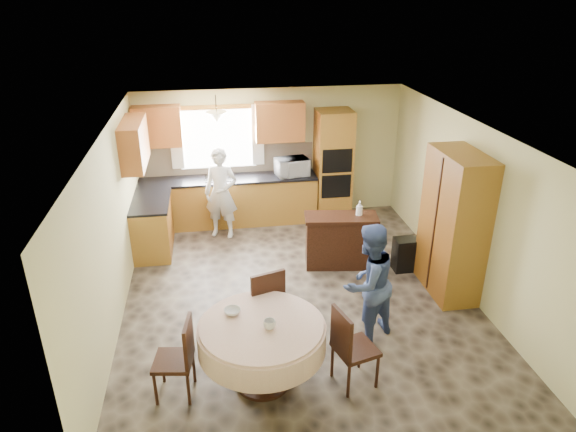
{
  "coord_description": "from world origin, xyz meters",
  "views": [
    {
      "loc": [
        -1.16,
        -6.37,
        4.2
      ],
      "look_at": [
        -0.1,
        0.3,
        1.15
      ],
      "focal_mm": 32.0,
      "sensor_mm": 36.0,
      "label": 1
    }
  ],
  "objects_px": {
    "dining_table": "(262,338)",
    "chair_right": "(350,345)",
    "chair_back": "(265,302)",
    "sideboard": "(340,242)",
    "person_dining": "(368,283)",
    "person_sink": "(221,193)",
    "cupboard": "(453,225)",
    "oven_tower": "(333,165)",
    "chair_left": "(180,355)"
  },
  "relations": [
    {
      "from": "sideboard",
      "to": "dining_table",
      "type": "distance_m",
      "value": 2.98
    },
    {
      "from": "dining_table",
      "to": "chair_left",
      "type": "bearing_deg",
      "value": -178.61
    },
    {
      "from": "cupboard",
      "to": "person_dining",
      "type": "height_order",
      "value": "cupboard"
    },
    {
      "from": "oven_tower",
      "to": "chair_back",
      "type": "height_order",
      "value": "oven_tower"
    },
    {
      "from": "dining_table",
      "to": "person_sink",
      "type": "relative_size",
      "value": 0.86
    },
    {
      "from": "person_sink",
      "to": "person_dining",
      "type": "distance_m",
      "value": 3.68
    },
    {
      "from": "cupboard",
      "to": "person_sink",
      "type": "height_order",
      "value": "cupboard"
    },
    {
      "from": "chair_left",
      "to": "person_dining",
      "type": "distance_m",
      "value": 2.44
    },
    {
      "from": "sideboard",
      "to": "chair_right",
      "type": "distance_m",
      "value": 2.77
    },
    {
      "from": "dining_table",
      "to": "chair_right",
      "type": "distance_m",
      "value": 0.98
    },
    {
      "from": "sideboard",
      "to": "chair_back",
      "type": "relative_size",
      "value": 1.07
    },
    {
      "from": "dining_table",
      "to": "chair_back",
      "type": "xyz_separation_m",
      "value": [
        0.12,
        0.76,
        -0.04
      ]
    },
    {
      "from": "cupboard",
      "to": "chair_right",
      "type": "xyz_separation_m",
      "value": [
        -1.98,
        -1.74,
        -0.52
      ]
    },
    {
      "from": "cupboard",
      "to": "person_sink",
      "type": "relative_size",
      "value": 1.3
    },
    {
      "from": "oven_tower",
      "to": "cupboard",
      "type": "bearing_deg",
      "value": -69.64
    },
    {
      "from": "sideboard",
      "to": "dining_table",
      "type": "height_order",
      "value": "sideboard"
    },
    {
      "from": "oven_tower",
      "to": "chair_right",
      "type": "distance_m",
      "value": 4.74
    },
    {
      "from": "person_dining",
      "to": "person_sink",
      "type": "bearing_deg",
      "value": -91.23
    },
    {
      "from": "oven_tower",
      "to": "chair_left",
      "type": "bearing_deg",
      "value": -121.82
    },
    {
      "from": "oven_tower",
      "to": "chair_left",
      "type": "height_order",
      "value": "oven_tower"
    },
    {
      "from": "chair_left",
      "to": "person_dining",
      "type": "relative_size",
      "value": 0.61
    },
    {
      "from": "chair_back",
      "to": "chair_right",
      "type": "height_order",
      "value": "chair_back"
    },
    {
      "from": "chair_left",
      "to": "sideboard",
      "type": "bearing_deg",
      "value": 144.96
    },
    {
      "from": "chair_left",
      "to": "chair_back",
      "type": "distance_m",
      "value": 1.29
    },
    {
      "from": "oven_tower",
      "to": "person_sink",
      "type": "distance_m",
      "value": 2.23
    },
    {
      "from": "dining_table",
      "to": "chair_right",
      "type": "xyz_separation_m",
      "value": [
        0.96,
        -0.17,
        -0.08
      ]
    },
    {
      "from": "chair_right",
      "to": "person_sink",
      "type": "xyz_separation_m",
      "value": [
        -1.24,
        4.11,
        0.27
      ]
    },
    {
      "from": "cupboard",
      "to": "dining_table",
      "type": "relative_size",
      "value": 1.5
    },
    {
      "from": "person_dining",
      "to": "cupboard",
      "type": "bearing_deg",
      "value": -178.29
    },
    {
      "from": "oven_tower",
      "to": "person_dining",
      "type": "relative_size",
      "value": 1.33
    },
    {
      "from": "chair_back",
      "to": "person_sink",
      "type": "height_order",
      "value": "person_sink"
    },
    {
      "from": "sideboard",
      "to": "oven_tower",
      "type": "bearing_deg",
      "value": 88.46
    },
    {
      "from": "person_sink",
      "to": "oven_tower",
      "type": "bearing_deg",
      "value": 32.37
    },
    {
      "from": "cupboard",
      "to": "chair_right",
      "type": "distance_m",
      "value": 2.69
    },
    {
      "from": "sideboard",
      "to": "cupboard",
      "type": "relative_size",
      "value": 0.54
    },
    {
      "from": "chair_left",
      "to": "dining_table",
      "type": "bearing_deg",
      "value": 100.17
    },
    {
      "from": "chair_right",
      "to": "person_sink",
      "type": "distance_m",
      "value": 4.3
    },
    {
      "from": "cupboard",
      "to": "chair_left",
      "type": "relative_size",
      "value": 2.23
    },
    {
      "from": "chair_back",
      "to": "person_dining",
      "type": "relative_size",
      "value": 0.67
    },
    {
      "from": "chair_right",
      "to": "cupboard",
      "type": "bearing_deg",
      "value": -64.05
    },
    {
      "from": "cupboard",
      "to": "sideboard",
      "type": "bearing_deg",
      "value": 145.17
    },
    {
      "from": "oven_tower",
      "to": "person_dining",
      "type": "bearing_deg",
      "value": -96.87
    },
    {
      "from": "chair_right",
      "to": "dining_table",
      "type": "bearing_deg",
      "value": 64.5
    },
    {
      "from": "oven_tower",
      "to": "cupboard",
      "type": "xyz_separation_m",
      "value": [
        1.07,
        -2.88,
        0.01
      ]
    },
    {
      "from": "dining_table",
      "to": "oven_tower",
      "type": "bearing_deg",
      "value": 67.19
    },
    {
      "from": "oven_tower",
      "to": "chair_back",
      "type": "distance_m",
      "value": 4.11
    },
    {
      "from": "sideboard",
      "to": "cupboard",
      "type": "xyz_separation_m",
      "value": [
        1.39,
        -0.97,
        0.66
      ]
    },
    {
      "from": "chair_back",
      "to": "chair_right",
      "type": "xyz_separation_m",
      "value": [
        0.84,
        -0.93,
        -0.04
      ]
    },
    {
      "from": "cupboard",
      "to": "chair_right",
      "type": "bearing_deg",
      "value": -138.73
    },
    {
      "from": "chair_right",
      "to": "person_dining",
      "type": "xyz_separation_m",
      "value": [
        0.46,
        0.84,
        0.24
      ]
    }
  ]
}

